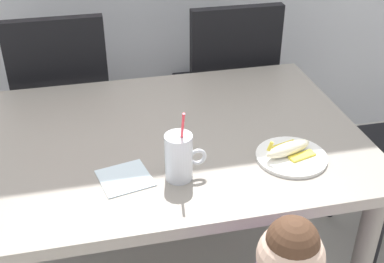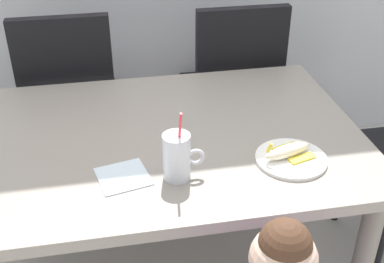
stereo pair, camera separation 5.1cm
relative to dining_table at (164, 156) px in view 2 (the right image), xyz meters
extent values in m
cube|color=gray|center=(0.00, 0.00, 0.07)|extent=(1.38, 0.96, 0.04)
cylinder|color=slate|center=(-0.61, 0.40, -0.28)|extent=(0.07, 0.07, 0.67)
cylinder|color=slate|center=(0.61, 0.40, -0.28)|extent=(0.07, 0.07, 0.67)
cube|color=black|center=(-0.35, 0.78, -0.17)|extent=(0.44, 0.44, 0.06)
cube|color=black|center=(-0.35, 0.58, 0.10)|extent=(0.42, 0.05, 0.48)
cylinder|color=black|center=(-0.16, 0.97, -0.41)|extent=(0.04, 0.04, 0.42)
cylinder|color=black|center=(-0.54, 0.97, -0.41)|extent=(0.04, 0.04, 0.42)
cylinder|color=black|center=(-0.16, 0.59, -0.41)|extent=(0.04, 0.04, 0.42)
cylinder|color=black|center=(-0.54, 0.59, -0.41)|extent=(0.04, 0.04, 0.42)
cube|color=black|center=(0.44, 0.76, -0.17)|extent=(0.44, 0.44, 0.06)
cube|color=black|center=(0.44, 0.56, 0.10)|extent=(0.42, 0.05, 0.48)
cylinder|color=black|center=(0.63, 0.95, -0.41)|extent=(0.04, 0.04, 0.42)
cylinder|color=black|center=(0.25, 0.95, -0.41)|extent=(0.04, 0.04, 0.42)
cylinder|color=black|center=(0.63, 0.57, -0.41)|extent=(0.04, 0.04, 0.42)
cylinder|color=black|center=(0.25, 0.57, -0.41)|extent=(0.04, 0.04, 0.42)
cylinder|color=black|center=(0.85, 0.22, -0.41)|extent=(0.04, 0.04, 0.42)
cylinder|color=black|center=(0.85, -0.16, -0.41)|extent=(0.04, 0.04, 0.42)
sphere|color=beige|center=(0.21, -0.65, 0.11)|extent=(0.17, 0.17, 0.17)
sphere|color=#472D1E|center=(0.21, -0.65, 0.15)|extent=(0.13, 0.13, 0.13)
cylinder|color=silver|center=(0.01, -0.25, 0.17)|extent=(0.08, 0.08, 0.15)
cylinder|color=#8C6647|center=(0.01, -0.25, 0.14)|extent=(0.07, 0.07, 0.08)
torus|color=silver|center=(0.07, -0.25, 0.16)|extent=(0.06, 0.01, 0.06)
cylinder|color=#E5333F|center=(0.02, -0.26, 0.23)|extent=(0.01, 0.08, 0.21)
cylinder|color=white|center=(0.38, -0.23, 0.10)|extent=(0.23, 0.23, 0.01)
ellipsoid|color=#F4EAC6|center=(0.37, -0.22, 0.12)|extent=(0.18, 0.09, 0.04)
cube|color=yellow|center=(0.41, -0.25, 0.11)|extent=(0.10, 0.06, 0.01)
cube|color=yellow|center=(0.38, -0.18, 0.11)|extent=(0.10, 0.06, 0.01)
cylinder|color=yellow|center=(0.30, -0.25, 0.16)|extent=(0.03, 0.02, 0.03)
cube|color=silver|center=(-0.15, -0.22, 0.09)|extent=(0.18, 0.18, 0.00)
camera|label=1|loc=(-0.22, -1.46, 1.00)|focal=46.60mm
camera|label=2|loc=(-0.17, -1.47, 1.00)|focal=46.60mm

